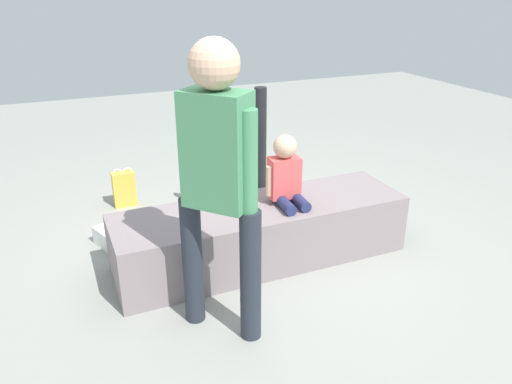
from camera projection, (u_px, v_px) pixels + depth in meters
ground_plane at (262, 259)px, 3.58m from camera, size 12.00×12.00×0.00m
concrete_ledge at (262, 233)px, 3.49m from camera, size 2.05×0.59×0.42m
child_seated at (286, 174)px, 3.38m from camera, size 0.28×0.32×0.48m
adult_standing at (218, 169)px, 2.50m from camera, size 0.37×0.39×1.62m
cake_plate at (236, 202)px, 3.42m from camera, size 0.22×0.22×0.07m
gift_bag at (124, 189)px, 4.36m from camera, size 0.19×0.10×0.35m
railing_post at (260, 157)px, 4.53m from camera, size 0.36×0.36×1.00m
water_bottle_near_gift at (185, 188)px, 4.51m from camera, size 0.07×0.07×0.24m
water_bottle_far_side at (193, 197)px, 4.37m from camera, size 0.07×0.07×0.19m
party_cup_red at (152, 224)px, 3.98m from camera, size 0.07×0.07×0.10m
cake_box_white at (118, 236)px, 3.75m from camera, size 0.35×0.37×0.14m
handbag_black_leather at (232, 204)px, 4.20m from camera, size 0.33×0.14×0.31m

